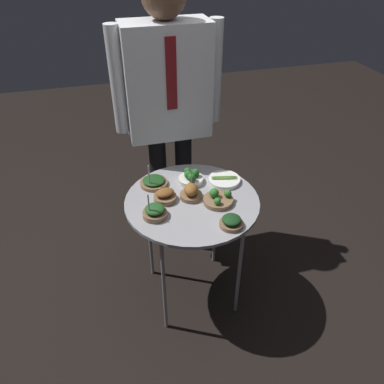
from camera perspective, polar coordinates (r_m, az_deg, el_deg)
name	(u,v)px	position (r m, az deg, el deg)	size (l,w,h in m)	color
ground_plane	(192,290)	(2.49, 0.00, -14.72)	(8.00, 8.00, 0.00)	black
serving_cart	(192,207)	(2.01, 0.00, -2.29)	(0.71, 0.71, 0.73)	#939399
bowl_roast_center	(191,192)	(1.97, -0.14, -0.03)	(0.12, 0.12, 0.15)	brown
bowl_roast_mid_right	(165,196)	(1.97, -4.13, -0.57)	(0.12, 0.12, 0.07)	brown
bowl_spinach_back_right	(231,222)	(1.81, 6.03, -4.53)	(0.12, 0.12, 0.05)	brown
bowl_asparagus_front_center	(224,180)	(2.12, 4.94, 1.85)	(0.18, 0.18, 0.03)	white
bowl_spinach_far_rim	(154,182)	(2.09, -5.84, 1.53)	(0.15, 0.15, 0.15)	brown
bowl_broccoli_back_left	(218,199)	(1.95, 4.01, -1.07)	(0.16, 0.16, 0.08)	brown
bowl_broccoli_front_right	(191,178)	(2.10, -0.16, 2.19)	(0.14, 0.14, 0.08)	silver
bowl_spinach_near_rim	(155,212)	(1.86, -5.69, -3.02)	(0.12, 0.12, 0.15)	brown
waiter_figure	(168,95)	(2.25, -3.65, 14.48)	(0.64, 0.24, 1.74)	black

